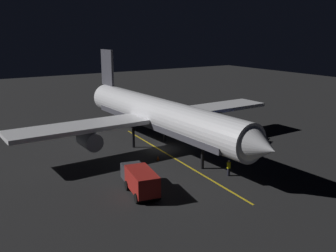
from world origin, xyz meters
TOP-DOWN VIEW (x-y plane):
  - ground_plane at (0.00, 0.00)m, footprint 180.00×180.00m
  - apron_guide_stripe at (0.42, 4.00)m, footprint 2.47×29.03m
  - airliner at (0.02, -0.62)m, footprint 36.96×38.85m
  - baggage_truck at (8.63, 10.68)m, footprint 3.26×6.58m
  - catering_truck at (-10.06, 3.42)m, footprint 6.46×4.74m
  - ground_crew_worker at (-1.27, 11.94)m, footprint 0.40×0.40m
  - traffic_cone_near_left at (-5.52, 6.50)m, footprint 0.50×0.50m
  - traffic_cone_near_right at (2.48, 3.70)m, footprint 0.50×0.50m

SIDE VIEW (x-z plane):
  - ground_plane at x=0.00m, z-range -0.20..0.00m
  - apron_guide_stripe at x=0.42m, z-range 0.00..0.01m
  - traffic_cone_near_left at x=-5.52m, z-range -0.03..0.52m
  - traffic_cone_near_right at x=2.48m, z-range -0.03..0.52m
  - ground_crew_worker at x=-1.27m, z-range 0.02..1.76m
  - baggage_truck at x=8.63m, z-range 0.06..2.37m
  - catering_truck at x=-10.06m, z-range 0.04..2.54m
  - airliner at x=0.02m, z-range -1.62..10.46m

